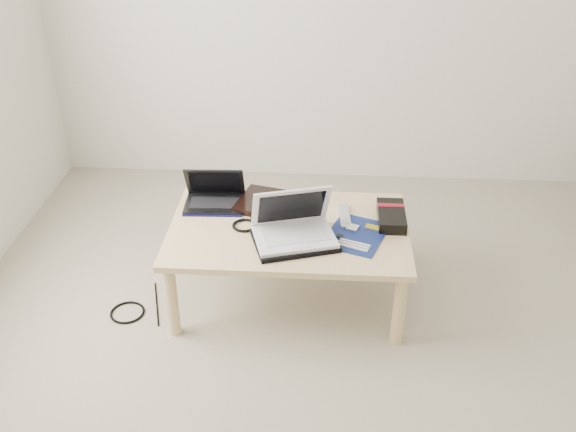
# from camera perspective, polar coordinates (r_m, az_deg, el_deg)

# --- Properties ---
(ground) EXTENTS (4.00, 4.00, 0.00)m
(ground) POSITION_cam_1_polar(r_m,az_deg,el_deg) (2.69, 8.93, -16.65)
(ground) COLOR #AA9D89
(ground) RESTS_ON ground
(coffee_table) EXTENTS (1.10, 0.70, 0.40)m
(coffee_table) POSITION_cam_1_polar(r_m,az_deg,el_deg) (2.98, 0.06, -1.80)
(coffee_table) COLOR #E4BE89
(coffee_table) RESTS_ON ground
(book) EXTENTS (0.36, 0.33, 0.03)m
(book) POSITION_cam_1_polar(r_m,az_deg,el_deg) (3.11, -1.54, 1.13)
(book) COLOR black
(book) RESTS_ON coffee_table
(netbook) EXTENTS (0.29, 0.22, 0.19)m
(netbook) POSITION_cam_1_polar(r_m,az_deg,el_deg) (3.13, -6.54, 1.70)
(netbook) COLOR black
(netbook) RESTS_ON coffee_table
(tablet) EXTENTS (0.31, 0.26, 0.01)m
(tablet) POSITION_cam_1_polar(r_m,az_deg,el_deg) (2.99, -0.66, -0.42)
(tablet) COLOR black
(tablet) RESTS_ON coffee_table
(remote) EXTENTS (0.06, 0.21, 0.02)m
(remote) POSITION_cam_1_polar(r_m,az_deg,el_deg) (3.03, 5.06, -0.01)
(remote) COLOR silver
(remote) RESTS_ON coffee_table
(neoprene_sleeve) EXTENTS (0.42, 0.36, 0.02)m
(neoprene_sleeve) POSITION_cam_1_polar(r_m,az_deg,el_deg) (2.84, 0.60, -2.18)
(neoprene_sleeve) COLOR black
(neoprene_sleeve) RESTS_ON coffee_table
(white_laptop) EXTENTS (0.40, 0.33, 0.23)m
(white_laptop) POSITION_cam_1_polar(r_m,az_deg,el_deg) (2.83, 0.48, -0.92)
(white_laptop) COLOR white
(white_laptop) RESTS_ON neoprene_sleeve
(motherboard) EXTENTS (0.33, 0.37, 0.01)m
(motherboard) POSITION_cam_1_polar(r_m,az_deg,el_deg) (2.91, 6.09, -1.66)
(motherboard) COLOR #0C174E
(motherboard) RESTS_ON coffee_table
(gpu_box) EXTENTS (0.13, 0.25, 0.06)m
(gpu_box) POSITION_cam_1_polar(r_m,az_deg,el_deg) (3.02, 9.17, -0.00)
(gpu_box) COLOR black
(gpu_box) RESTS_ON coffee_table
(cable_coil) EXTENTS (0.14, 0.14, 0.01)m
(cable_coil) POSITION_cam_1_polar(r_m,az_deg,el_deg) (2.96, -3.90, -0.84)
(cable_coil) COLOR black
(cable_coil) RESTS_ON coffee_table
(floor_cable_coil) EXTENTS (0.19, 0.19, 0.01)m
(floor_cable_coil) POSITION_cam_1_polar(r_m,az_deg,el_deg) (3.17, -14.09, -8.32)
(floor_cable_coil) COLOR black
(floor_cable_coil) RESTS_ON ground
(floor_cable_trail) EXTENTS (0.10, 0.32, 0.01)m
(floor_cable_trail) POSITION_cam_1_polar(r_m,az_deg,el_deg) (3.20, -11.59, -7.64)
(floor_cable_trail) COLOR black
(floor_cable_trail) RESTS_ON ground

